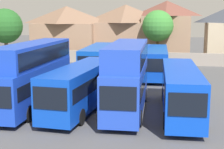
# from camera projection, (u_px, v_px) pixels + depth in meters

# --- Properties ---
(ground) EXTENTS (140.00, 140.00, 0.00)m
(ground) POSITION_uv_depth(u_px,v_px,m) (135.00, 71.00, 42.52)
(ground) COLOR #4C4C4F
(depot_boundary_wall) EXTENTS (56.00, 0.50, 1.80)m
(depot_boundary_wall) POSITION_uv_depth(u_px,v_px,m) (141.00, 58.00, 48.72)
(depot_boundary_wall) COLOR gray
(depot_boundary_wall) RESTS_ON ground
(bus_1) EXTENTS (2.77, 11.65, 4.99)m
(bus_1) POSITION_uv_depth(u_px,v_px,m) (33.00, 71.00, 25.70)
(bus_1) COLOR blue
(bus_1) RESTS_ON ground
(bus_2) EXTENTS (3.12, 11.06, 3.38)m
(bus_2) POSITION_uv_depth(u_px,v_px,m) (82.00, 85.00, 24.91)
(bus_2) COLOR blue
(bus_2) RESTS_ON ground
(bus_3) EXTENTS (3.01, 10.35, 5.09)m
(bus_3) POSITION_uv_depth(u_px,v_px,m) (127.00, 74.00, 24.29)
(bus_3) COLOR blue
(bus_3) RESTS_ON ground
(bus_4) EXTENTS (3.14, 11.46, 3.35)m
(bus_4) POSITION_uv_depth(u_px,v_px,m) (181.00, 88.00, 23.92)
(bus_4) COLOR blue
(bus_4) RESTS_ON ground
(bus_5) EXTENTS (3.27, 11.98, 3.43)m
(bus_5) POSITION_uv_depth(u_px,v_px,m) (98.00, 58.00, 40.04)
(bus_5) COLOR blue
(bus_5) RESTS_ON ground
(bus_6) EXTENTS (2.67, 11.22, 3.32)m
(bus_6) POSITION_uv_depth(u_px,v_px,m) (136.00, 60.00, 38.96)
(bus_6) COLOR blue
(bus_6) RESTS_ON ground
(bus_7) EXTENTS (3.21, 11.54, 3.29)m
(bus_7) POSITION_uv_depth(u_px,v_px,m) (156.00, 61.00, 38.71)
(bus_7) COLOR #0E40C1
(bus_7) RESTS_ON ground
(house_terrace_left) EXTENTS (11.04, 7.34, 8.59)m
(house_terrace_left) POSITION_uv_depth(u_px,v_px,m) (67.00, 31.00, 56.31)
(house_terrace_left) COLOR #9E7A60
(house_terrace_left) RESTS_ON ground
(house_terrace_centre) EXTENTS (10.32, 6.79, 8.82)m
(house_terrace_centre) POSITION_uv_depth(u_px,v_px,m) (126.00, 31.00, 55.24)
(house_terrace_centre) COLOR #9E7A60
(house_terrace_centre) RESTS_ON ground
(house_terrace_right) EXTENTS (7.97, 7.12, 9.41)m
(house_terrace_right) POSITION_uv_depth(u_px,v_px,m) (166.00, 29.00, 54.15)
(house_terrace_right) COLOR #9E7A60
(house_terrace_right) RESTS_ON ground
(tree_behind_wall) EXTENTS (4.70, 4.70, 7.86)m
(tree_behind_wall) POSITION_uv_depth(u_px,v_px,m) (158.00, 26.00, 49.90)
(tree_behind_wall) COLOR brown
(tree_behind_wall) RESTS_ON ground
(tree_right_of_lot) EXTENTS (5.10, 5.10, 8.08)m
(tree_right_of_lot) POSITION_uv_depth(u_px,v_px,m) (5.00, 26.00, 48.88)
(tree_right_of_lot) COLOR brown
(tree_right_of_lot) RESTS_ON ground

